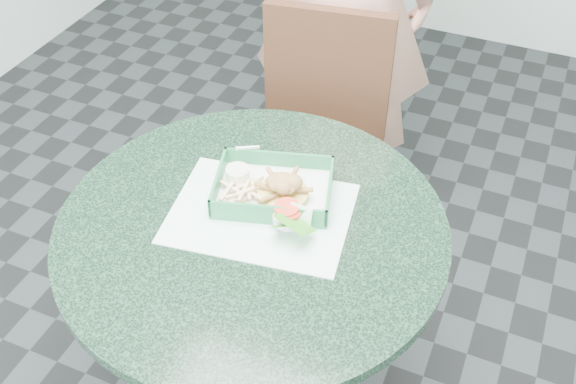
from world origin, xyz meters
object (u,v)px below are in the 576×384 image
at_px(food_basket, 274,197).
at_px(sauce_ramekin, 243,173).
at_px(cafe_table, 254,277).
at_px(dining_chair, 314,133).
at_px(crab_sandwich, 280,195).

relative_size(food_basket, sauce_ramekin, 4.86).
xyz_separation_m(cafe_table, dining_chair, (-0.10, 0.68, -0.05)).
bearing_deg(dining_chair, sauce_ramekin, -96.36).
bearing_deg(cafe_table, sauce_ramekin, 123.02).
relative_size(dining_chair, food_basket, 3.35).
height_order(cafe_table, food_basket, food_basket).
relative_size(cafe_table, sauce_ramekin, 16.17).
relative_size(food_basket, crab_sandwich, 2.26).
distance_m(cafe_table, food_basket, 0.22).
bearing_deg(food_basket, dining_chair, 101.01).
distance_m(food_basket, sauce_ramekin, 0.10).
relative_size(cafe_table, food_basket, 3.33).
relative_size(crab_sandwich, sauce_ramekin, 2.15).
bearing_deg(cafe_table, crab_sandwich, 68.20).
distance_m(dining_chair, crab_sandwich, 0.66).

